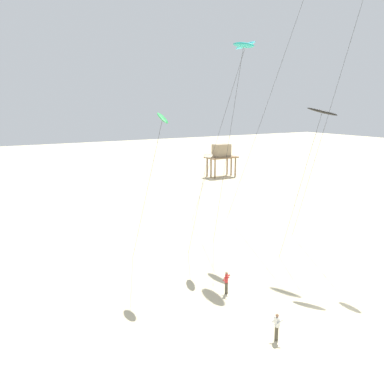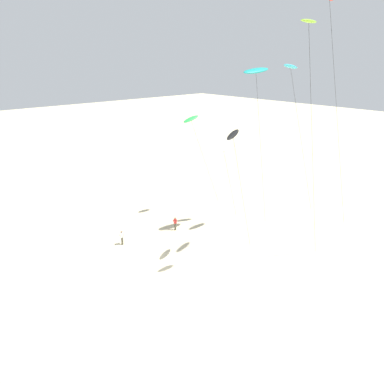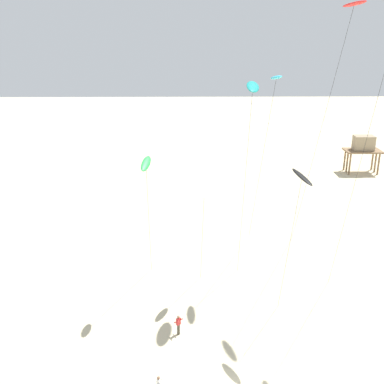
{
  "view_description": "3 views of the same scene",
  "coord_description": "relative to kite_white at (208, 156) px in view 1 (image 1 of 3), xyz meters",
  "views": [
    {
      "loc": [
        -21.79,
        -17.56,
        13.59
      ],
      "look_at": [
        -3.71,
        12.45,
        6.35
      ],
      "focal_mm": 40.78,
      "sensor_mm": 36.0,
      "label": 1
    },
    {
      "loc": [
        25.96,
        -18.53,
        19.52
      ],
      "look_at": [
        -2.26,
        7.0,
        5.34
      ],
      "focal_mm": 33.93,
      "sensor_mm": 36.0,
      "label": 2
    },
    {
      "loc": [
        -3.85,
        -25.05,
        23.04
      ],
      "look_at": [
        -3.4,
        10.56,
        10.27
      ],
      "focal_mm": 44.75,
      "sensor_mm": 36.0,
      "label": 3
    }
  ],
  "objects": [
    {
      "name": "stilt_house",
      "position": [
        26.62,
        36.17,
        -4.92
      ],
      "size": [
        5.69,
        3.26,
        6.01
      ],
      "color": "#846647",
      "rests_on": "ground"
    },
    {
      "name": "ground_plane",
      "position": [
        2.38,
        -12.14,
        -9.25
      ],
      "size": [
        260.0,
        260.0,
        0.0
      ],
      "primitive_type": "plane",
      "color": "beige"
    },
    {
      "name": "kite_flyer_nearest",
      "position": [
        -2.13,
        -5.82,
        -8.36
      ],
      "size": [
        0.73,
        0.73,
        1.67
      ],
      "color": "#4C4738",
      "rests_on": "ground"
    },
    {
      "name": "kite_lime",
      "position": [
        12.2,
        -4.23,
        12.25
      ],
      "size": [
        0.67,
        7.43,
        22.19
      ],
      "color": "#8CD833",
      "rests_on": "ground"
    },
    {
      "name": "kite_flyer_middle",
      "position": [
        -3.3,
        -12.46,
        -8.36
      ],
      "size": [
        0.61,
        0.63,
        1.67
      ],
      "color": "#4C4738",
      "rests_on": "ground"
    },
    {
      "name": "kite_teal",
      "position": [
        3.73,
        0.47,
        8.89
      ],
      "size": [
        1.6,
        5.58,
        18.72
      ],
      "color": "teal",
      "rests_on": "ground"
    },
    {
      "name": "kite_white",
      "position": [
        0.0,
        0.0,
        0.0
      ],
      "size": [
        1.29,
        4.02,
        9.78
      ],
      "color": "white",
      "rests_on": "ground"
    },
    {
      "name": "kite_black",
      "position": [
        6.53,
        -5.86,
        3.49
      ],
      "size": [
        1.43,
        5.1,
        13.32
      ],
      "color": "black",
      "rests_on": "ground"
    },
    {
      "name": "kite_cyan",
      "position": [
        6.02,
        3.24,
        9.17
      ],
      "size": [
        0.96,
        10.01,
        19.01
      ],
      "color": "#33BFE0",
      "rests_on": "ground"
    },
    {
      "name": "kite_green",
      "position": [
        -4.65,
        -0.94,
        3.04
      ],
      "size": [
        1.04,
        6.65,
        13.01
      ],
      "color": "green",
      "rests_on": "ground"
    }
  ]
}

